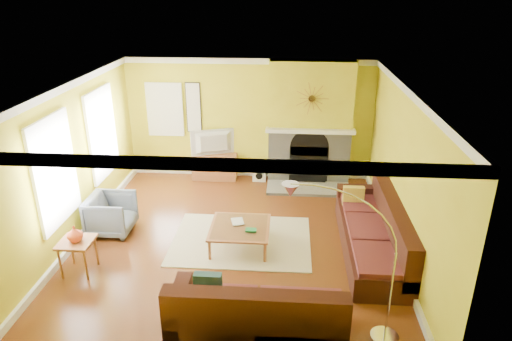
# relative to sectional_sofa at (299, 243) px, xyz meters

# --- Properties ---
(floor) EXTENTS (5.50, 6.00, 0.02)m
(floor) POSITION_rel_sectional_sofa_xyz_m (-1.10, 0.72, -0.46)
(floor) COLOR brown
(floor) RESTS_ON ground
(ceiling) EXTENTS (5.50, 6.00, 0.02)m
(ceiling) POSITION_rel_sectional_sofa_xyz_m (-1.10, 0.72, 2.26)
(ceiling) COLOR white
(ceiling) RESTS_ON ground
(wall_back) EXTENTS (5.50, 0.02, 2.70)m
(wall_back) POSITION_rel_sectional_sofa_xyz_m (-1.10, 3.73, 0.90)
(wall_back) COLOR gold
(wall_back) RESTS_ON ground
(wall_front) EXTENTS (5.50, 0.02, 2.70)m
(wall_front) POSITION_rel_sectional_sofa_xyz_m (-1.10, -2.29, 0.90)
(wall_front) COLOR gold
(wall_front) RESTS_ON ground
(wall_left) EXTENTS (0.02, 6.00, 2.70)m
(wall_left) POSITION_rel_sectional_sofa_xyz_m (-3.86, 0.72, 0.90)
(wall_left) COLOR gold
(wall_left) RESTS_ON ground
(wall_right) EXTENTS (0.02, 6.00, 2.70)m
(wall_right) POSITION_rel_sectional_sofa_xyz_m (1.66, 0.72, 0.90)
(wall_right) COLOR gold
(wall_right) RESTS_ON ground
(baseboard) EXTENTS (5.50, 6.00, 0.12)m
(baseboard) POSITION_rel_sectional_sofa_xyz_m (-1.10, 0.72, -0.39)
(baseboard) COLOR white
(baseboard) RESTS_ON floor
(crown_molding) EXTENTS (5.50, 6.00, 0.12)m
(crown_molding) POSITION_rel_sectional_sofa_xyz_m (-1.10, 0.72, 2.19)
(crown_molding) COLOR white
(crown_molding) RESTS_ON ceiling
(window_left_near) EXTENTS (0.06, 1.22, 1.72)m
(window_left_near) POSITION_rel_sectional_sofa_xyz_m (-3.82, 2.02, 1.05)
(window_left_near) COLOR white
(window_left_near) RESTS_ON wall_left
(window_left_far) EXTENTS (0.06, 1.22, 1.72)m
(window_left_far) POSITION_rel_sectional_sofa_xyz_m (-3.82, 0.12, 1.05)
(window_left_far) COLOR white
(window_left_far) RESTS_ON wall_left
(window_back) EXTENTS (0.82, 0.06, 1.22)m
(window_back) POSITION_rel_sectional_sofa_xyz_m (-3.00, 3.68, 1.10)
(window_back) COLOR white
(window_back) RESTS_ON wall_back
(wall_art) EXTENTS (0.34, 0.04, 1.14)m
(wall_art) POSITION_rel_sectional_sofa_xyz_m (-2.35, 3.69, 1.15)
(wall_art) COLOR white
(wall_art) RESTS_ON wall_back
(fireplace) EXTENTS (1.80, 0.40, 2.70)m
(fireplace) POSITION_rel_sectional_sofa_xyz_m (0.25, 3.52, 0.90)
(fireplace) COLOR gray
(fireplace) RESTS_ON floor
(mantel) EXTENTS (1.92, 0.22, 0.08)m
(mantel) POSITION_rel_sectional_sofa_xyz_m (0.25, 3.28, 0.80)
(mantel) COLOR white
(mantel) RESTS_ON fireplace
(hearth) EXTENTS (1.80, 0.70, 0.06)m
(hearth) POSITION_rel_sectional_sofa_xyz_m (0.25, 2.97, -0.42)
(hearth) COLOR gray
(hearth) RESTS_ON floor
(sunburst) EXTENTS (0.70, 0.04, 0.70)m
(sunburst) POSITION_rel_sectional_sofa_xyz_m (0.25, 3.29, 1.50)
(sunburst) COLOR olive
(sunburst) RESTS_ON fireplace
(rug) EXTENTS (2.40, 1.80, 0.02)m
(rug) POSITION_rel_sectional_sofa_xyz_m (-0.99, 0.75, -0.44)
(rug) COLOR beige
(rug) RESTS_ON floor
(sectional_sofa) EXTENTS (3.30, 3.97, 0.90)m
(sectional_sofa) POSITION_rel_sectional_sofa_xyz_m (0.00, 0.00, 0.00)
(sectional_sofa) COLOR #3B1913
(sectional_sofa) RESTS_ON floor
(coffee_table) EXTENTS (1.00, 1.00, 0.40)m
(coffee_table) POSITION_rel_sectional_sofa_xyz_m (-0.99, 0.57, -0.25)
(coffee_table) COLOR white
(coffee_table) RESTS_ON floor
(media_console) EXTENTS (1.00, 0.45, 0.55)m
(media_console) POSITION_rel_sectional_sofa_xyz_m (-1.88, 3.48, -0.17)
(media_console) COLOR #A05F3A
(media_console) RESTS_ON floor
(tv) EXTENTS (1.01, 0.48, 0.59)m
(tv) POSITION_rel_sectional_sofa_xyz_m (-1.88, 3.48, 0.39)
(tv) COLOR black
(tv) RESTS_ON media_console
(subwoofer) EXTENTS (0.30, 0.30, 0.30)m
(subwoofer) POSITION_rel_sectional_sofa_xyz_m (-0.85, 3.45, -0.30)
(subwoofer) COLOR white
(subwoofer) RESTS_ON floor
(armchair) EXTENTS (0.78, 0.76, 0.71)m
(armchair) POSITION_rel_sectional_sofa_xyz_m (-3.35, 0.90, -0.10)
(armchair) COLOR slate
(armchair) RESTS_ON floor
(side_table) EXTENTS (0.50, 0.50, 0.55)m
(side_table) POSITION_rel_sectional_sofa_xyz_m (-3.41, -0.34, -0.17)
(side_table) COLOR #A05F3A
(side_table) RESTS_ON floor
(vase) EXTENTS (0.24, 0.24, 0.25)m
(vase) POSITION_rel_sectional_sofa_xyz_m (-3.41, -0.34, 0.22)
(vase) COLOR #DB4927
(vase) RESTS_ON side_table
(book) EXTENTS (0.26, 0.31, 0.03)m
(book) POSITION_rel_sectional_sofa_xyz_m (-1.14, 0.67, -0.04)
(book) COLOR white
(book) RESTS_ON coffee_table
(arc_lamp) EXTENTS (1.35, 0.36, 2.12)m
(arc_lamp) POSITION_rel_sectional_sofa_xyz_m (0.50, -1.49, 0.61)
(arc_lamp) COLOR silver
(arc_lamp) RESTS_ON floor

